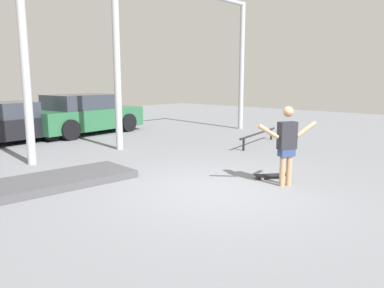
{
  "coord_description": "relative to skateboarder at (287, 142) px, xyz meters",
  "views": [
    {
      "loc": [
        -5.32,
        -4.07,
        2.04
      ],
      "look_at": [
        0.44,
        1.07,
        0.69
      ],
      "focal_mm": 35.0,
      "sensor_mm": 36.0,
      "label": 1
    }
  ],
  "objects": [
    {
      "name": "canopy_support_right",
      "position": [
        3.32,
        5.46,
        2.33
      ],
      "size": [
        6.39,
        0.2,
        5.0
      ],
      "color": "#A5A8AD",
      "rests_on": "ground_plane"
    },
    {
      "name": "parked_car_green",
      "position": [
        1.33,
        9.01,
        -0.14
      ],
      "size": [
        4.42,
        2.29,
        1.47
      ],
      "rotation": [
        0.0,
        0.0,
        0.09
      ],
      "color": "#28603D",
      "rests_on": "ground_plane"
    },
    {
      "name": "ground_plane",
      "position": [
        -1.09,
        0.76,
        -0.86
      ],
      "size": [
        36.0,
        36.0,
        0.0
      ],
      "primitive_type": "plane",
      "color": "slate"
    },
    {
      "name": "manual_pad",
      "position": [
        -2.85,
        3.37,
        -0.78
      ],
      "size": [
        2.98,
        1.56,
        0.15
      ],
      "primitive_type": "cube",
      "rotation": [
        0.0,
        0.0,
        -0.11
      ],
      "color": "#47474C",
      "rests_on": "ground_plane"
    },
    {
      "name": "grind_rail",
      "position": [
        3.61,
        2.83,
        -0.54
      ],
      "size": [
        2.79,
        0.56,
        0.39
      ],
      "rotation": [
        0.0,
        0.0,
        0.18
      ],
      "color": "black",
      "rests_on": "ground_plane"
    },
    {
      "name": "skateboard",
      "position": [
        0.32,
        0.46,
        -0.8
      ],
      "size": [
        0.72,
        0.63,
        0.08
      ],
      "rotation": [
        0.0,
        0.0,
        -0.68
      ],
      "color": "black",
      "rests_on": "ground_plane"
    },
    {
      "name": "skateboarder",
      "position": [
        0.0,
        0.0,
        0.0
      ],
      "size": [
        1.2,
        0.67,
        1.53
      ],
      "rotation": [
        0.0,
        0.0,
        -0.47
      ],
      "color": "tan",
      "rests_on": "ground_plane"
    }
  ]
}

